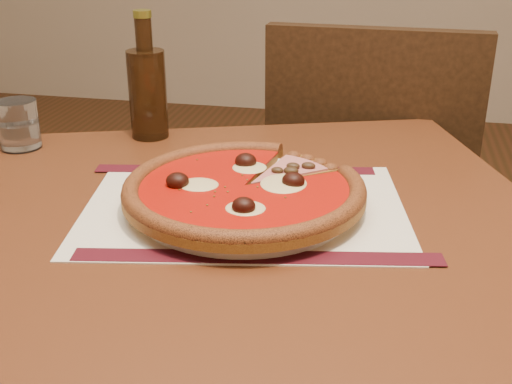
% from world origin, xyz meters
% --- Properties ---
extents(table, '(1.02, 1.02, 0.75)m').
position_xyz_m(table, '(0.20, -0.04, 0.65)').
color(table, brown).
rests_on(table, ground).
extents(chair_far, '(0.45, 0.45, 0.92)m').
position_xyz_m(chair_far, '(0.34, 0.60, 0.52)').
color(chair_far, black).
rests_on(chair_far, ground).
extents(placemat, '(0.48, 0.38, 0.00)m').
position_xyz_m(placemat, '(0.19, -0.01, 0.75)').
color(placemat, silver).
rests_on(placemat, table).
extents(plate, '(0.29, 0.29, 0.02)m').
position_xyz_m(plate, '(0.19, -0.01, 0.76)').
color(plate, white).
rests_on(plate, placemat).
extents(pizza, '(0.33, 0.33, 0.04)m').
position_xyz_m(pizza, '(0.19, -0.01, 0.78)').
color(pizza, olive).
rests_on(pizza, plate).
extents(ham_slice, '(0.11, 0.14, 0.02)m').
position_xyz_m(ham_slice, '(0.25, 0.07, 0.78)').
color(ham_slice, olive).
rests_on(ham_slice, plate).
extents(water_glass, '(0.09, 0.09, 0.08)m').
position_xyz_m(water_glass, '(-0.24, 0.15, 0.79)').
color(water_glass, white).
rests_on(water_glass, table).
extents(bottle, '(0.07, 0.07, 0.22)m').
position_xyz_m(bottle, '(-0.05, 0.25, 0.84)').
color(bottle, '#351F0D').
rests_on(bottle, table).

